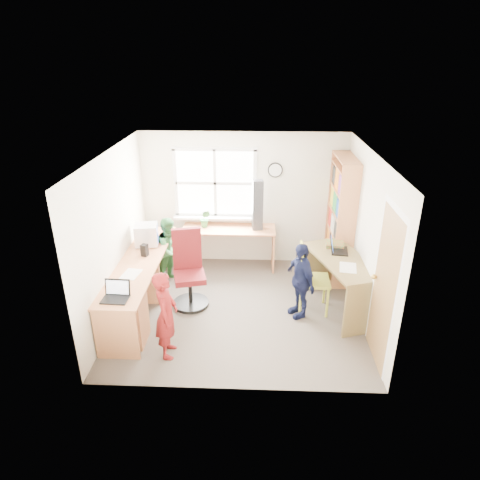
{
  "coord_description": "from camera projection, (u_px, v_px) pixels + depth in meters",
  "views": [
    {
      "loc": [
        0.24,
        -5.57,
        3.65
      ],
      "look_at": [
        0.0,
        0.25,
        1.05
      ],
      "focal_mm": 32.0,
      "sensor_mm": 36.0,
      "label": 1
    }
  ],
  "objects": [
    {
      "name": "swivel_chair",
      "position": [
        189.0,
        273.0,
        6.55
      ],
      "size": [
        0.68,
        0.68,
        1.2
      ],
      "rotation": [
        0.0,
        0.0,
        0.25
      ],
      "color": "black",
      "rests_on": "ground"
    },
    {
      "name": "crt_monitor",
      "position": [
        146.0,
        235.0,
        6.87
      ],
      "size": [
        0.4,
        0.37,
        0.35
      ],
      "rotation": [
        0.0,
        0.0,
        0.16
      ],
      "color": "silver",
      "rests_on": "l_desk"
    },
    {
      "name": "l_desk",
      "position": [
        148.0,
        291.0,
        6.18
      ],
      "size": [
        2.38,
        2.95,
        0.75
      ],
      "color": "#E38F5A",
      "rests_on": "ground"
    },
    {
      "name": "wooden_chair",
      "position": [
        309.0,
        276.0,
        6.35
      ],
      "size": [
        0.47,
        0.47,
        1.06
      ],
      "rotation": [
        0.0,
        0.0,
        -0.03
      ],
      "color": "gold",
      "rests_on": "ground"
    },
    {
      "name": "laptop_right",
      "position": [
        336.0,
        248.0,
        6.49
      ],
      "size": [
        0.32,
        0.37,
        0.23
      ],
      "rotation": [
        0.0,
        0.0,
        1.44
      ],
      "color": "black",
      "rests_on": "right_desk"
    },
    {
      "name": "paper_a",
      "position": [
        131.0,
        274.0,
        6.03
      ],
      "size": [
        0.28,
        0.36,
        0.0
      ],
      "rotation": [
        0.0,
        0.0,
        -0.15
      ],
      "color": "silver",
      "rests_on": "l_desk"
    },
    {
      "name": "game_box",
      "position": [
        335.0,
        244.0,
        6.68
      ],
      "size": [
        0.3,
        0.3,
        0.05
      ],
      "rotation": [
        0.0,
        0.0,
        -0.13
      ],
      "color": "red",
      "rests_on": "right_desk"
    },
    {
      "name": "speaker_b",
      "position": [
        151.0,
        234.0,
        7.11
      ],
      "size": [
        0.1,
        0.1,
        0.18
      ],
      "rotation": [
        0.0,
        0.0,
        0.17
      ],
      "color": "black",
      "rests_on": "l_desk"
    },
    {
      "name": "cd_tower",
      "position": [
        258.0,
        205.0,
        7.38
      ],
      "size": [
        0.2,
        0.18,
        0.89
      ],
      "rotation": [
        0.0,
        0.0,
        0.14
      ],
      "color": "black",
      "rests_on": "l_desk"
    },
    {
      "name": "right_desk",
      "position": [
        341.0,
        273.0,
        6.37
      ],
      "size": [
        1.09,
        1.59,
        0.84
      ],
      "rotation": [
        0.0,
        0.0,
        0.32
      ],
      "color": "olive",
      "rests_on": "ground"
    },
    {
      "name": "person_green",
      "position": [
        170.0,
        250.0,
        7.17
      ],
      "size": [
        0.66,
        0.7,
        1.15
      ],
      "primitive_type": "imported",
      "rotation": [
        0.0,
        0.0,
        1.04
      ],
      "color": "#317B3A",
      "rests_on": "ground"
    },
    {
      "name": "speaker_a",
      "position": [
        145.0,
        250.0,
        6.53
      ],
      "size": [
        0.12,
        0.12,
        0.19
      ],
      "rotation": [
        0.0,
        0.0,
        -0.31
      ],
      "color": "black",
      "rests_on": "l_desk"
    },
    {
      "name": "bookshelf",
      "position": [
        340.0,
        222.0,
        7.19
      ],
      "size": [
        0.3,
        1.02,
        2.1
      ],
      "color": "#E38F5A",
      "rests_on": "ground"
    },
    {
      "name": "person_navy",
      "position": [
        300.0,
        280.0,
        6.21
      ],
      "size": [
        0.55,
        0.74,
        1.17
      ],
      "primitive_type": "imported",
      "rotation": [
        0.0,
        0.0,
        -1.13
      ],
      "color": "#13183B",
      "rests_on": "ground"
    },
    {
      "name": "laptop_left",
      "position": [
        116.0,
        294.0,
        5.43
      ],
      "size": [
        0.34,
        0.29,
        0.23
      ],
      "rotation": [
        0.0,
        0.0,
        -0.04
      ],
      "color": "black",
      "rests_on": "l_desk"
    },
    {
      "name": "paper_b",
      "position": [
        348.0,
        268.0,
        6.02
      ],
      "size": [
        0.28,
        0.36,
        0.0
      ],
      "rotation": [
        0.0,
        0.0,
        -0.17
      ],
      "color": "silver",
      "rests_on": "right_desk"
    },
    {
      "name": "person_red",
      "position": [
        166.0,
        315.0,
        5.38
      ],
      "size": [
        0.31,
        0.45,
        1.19
      ],
      "primitive_type": "imported",
      "rotation": [
        0.0,
        0.0,
        1.62
      ],
      "color": "maroon",
      "rests_on": "ground"
    },
    {
      "name": "potted_plant",
      "position": [
        205.0,
        219.0,
        7.56
      ],
      "size": [
        0.21,
        0.18,
        0.33
      ],
      "primitive_type": "imported",
      "rotation": [
        0.0,
        0.0,
        -0.19
      ],
      "color": "#2A6A35",
      "rests_on": "l_desk"
    },
    {
      "name": "room",
      "position": [
        240.0,
        234.0,
        6.17
      ],
      "size": [
        3.64,
        3.44,
        2.44
      ],
      "color": "#4D443C",
      "rests_on": "ground"
    }
  ]
}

